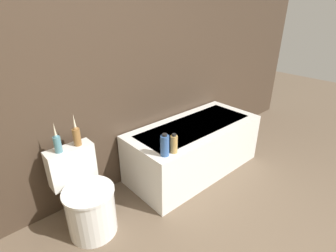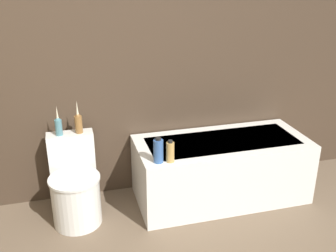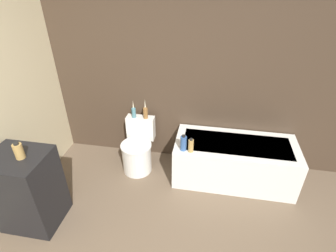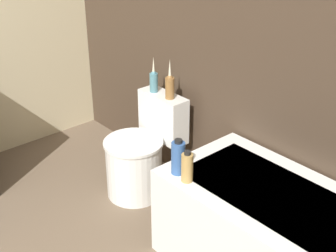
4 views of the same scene
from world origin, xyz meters
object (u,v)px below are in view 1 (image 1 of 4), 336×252
vase_silver (76,135)px  vase_gold (57,143)px  toilet (87,200)px  shampoo_bottle_tall (165,145)px  bathtub (194,148)px  shampoo_bottle_short (174,144)px

vase_silver → vase_gold: bearing=-177.5°
toilet → shampoo_bottle_tall: shampoo_bottle_tall is taller
bathtub → toilet: (-1.29, -0.00, -0.00)m
vase_silver → shampoo_bottle_tall: vase_silver is taller
shampoo_bottle_tall → vase_gold: bearing=149.4°
toilet → shampoo_bottle_short: shampoo_bottle_short is taller
bathtub → shampoo_bottle_short: shampoo_bottle_short is taller
shampoo_bottle_tall → shampoo_bottle_short: bearing=-11.0°
shampoo_bottle_short → vase_gold: bearing=151.3°
toilet → shampoo_bottle_short: (0.74, -0.26, 0.36)m
vase_silver → shampoo_bottle_tall: 0.73m
toilet → vase_silver: size_ratio=2.48×
bathtub → shampoo_bottle_short: bearing=-154.7°
toilet → vase_silver: (0.08, 0.20, 0.51)m
bathtub → shampoo_bottle_short: 0.71m
shampoo_bottle_short → toilet: bearing=161.0°
bathtub → vase_gold: vase_gold is taller
bathtub → shampoo_bottle_tall: 0.78m
vase_gold → shampoo_bottle_short: bearing=-28.7°
shampoo_bottle_tall → bathtub: bearing=20.7°
shampoo_bottle_tall → toilet: bearing=159.9°
vase_gold → shampoo_bottle_tall: 0.86m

